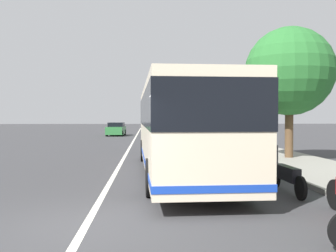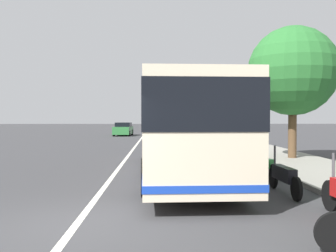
{
  "view_description": "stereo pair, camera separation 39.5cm",
  "coord_description": "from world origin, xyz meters",
  "px_view_note": "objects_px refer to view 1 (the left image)",
  "views": [
    {
      "loc": [
        -7.02,
        -1.16,
        2.06
      ],
      "look_at": [
        7.13,
        -1.96,
        1.73
      ],
      "focal_mm": 40.34,
      "sensor_mm": 36.0,
      "label": 1
    },
    {
      "loc": [
        -7.04,
        -1.56,
        2.06
      ],
      "look_at": [
        7.13,
        -1.96,
        1.73
      ],
      "focal_mm": 40.34,
      "sensor_mm": 36.0,
      "label": 2
    }
  ],
  "objects_px": {
    "car_ahead_same_lane": "(161,129)",
    "roadside_tree_mid_block": "(289,72)",
    "coach_bus": "(179,123)",
    "motorcycle_by_tree": "(287,176)",
    "car_side_street": "(116,129)",
    "motorcycle_nearest_curb": "(264,165)"
  },
  "relations": [
    {
      "from": "car_side_street",
      "to": "motorcycle_nearest_curb",
      "type": "bearing_deg",
      "value": 16.57
    },
    {
      "from": "motorcycle_nearest_curb",
      "to": "coach_bus",
      "type": "bearing_deg",
      "value": 57.45
    },
    {
      "from": "motorcycle_nearest_curb",
      "to": "motorcycle_by_tree",
      "type": "bearing_deg",
      "value": 164.83
    },
    {
      "from": "coach_bus",
      "to": "car_side_street",
      "type": "bearing_deg",
      "value": 7.26
    },
    {
      "from": "car_side_street",
      "to": "roadside_tree_mid_block",
      "type": "height_order",
      "value": "roadside_tree_mid_block"
    },
    {
      "from": "roadside_tree_mid_block",
      "to": "motorcycle_nearest_curb",
      "type": "bearing_deg",
      "value": 150.88
    },
    {
      "from": "coach_bus",
      "to": "car_ahead_same_lane",
      "type": "relative_size",
      "value": 3.13
    },
    {
      "from": "motorcycle_nearest_curb",
      "to": "car_ahead_same_lane",
      "type": "relative_size",
      "value": 0.51
    },
    {
      "from": "coach_bus",
      "to": "roadside_tree_mid_block",
      "type": "height_order",
      "value": "roadside_tree_mid_block"
    },
    {
      "from": "motorcycle_nearest_curb",
      "to": "car_side_street",
      "type": "bearing_deg",
      "value": 3.06
    },
    {
      "from": "car_ahead_same_lane",
      "to": "roadside_tree_mid_block",
      "type": "bearing_deg",
      "value": -166.14
    },
    {
      "from": "coach_bus",
      "to": "motorcycle_nearest_curb",
      "type": "relative_size",
      "value": 6.17
    },
    {
      "from": "motorcycle_nearest_curb",
      "to": "roadside_tree_mid_block",
      "type": "xyz_separation_m",
      "value": [
        5.05,
        -2.81,
        3.78
      ]
    },
    {
      "from": "motorcycle_nearest_curb",
      "to": "car_ahead_same_lane",
      "type": "distance_m",
      "value": 29.93
    },
    {
      "from": "coach_bus",
      "to": "roadside_tree_mid_block",
      "type": "bearing_deg",
      "value": -56.87
    },
    {
      "from": "motorcycle_by_tree",
      "to": "roadside_tree_mid_block",
      "type": "relative_size",
      "value": 0.37
    },
    {
      "from": "car_ahead_same_lane",
      "to": "roadside_tree_mid_block",
      "type": "xyz_separation_m",
      "value": [
        -24.79,
        -5.16,
        3.54
      ]
    },
    {
      "from": "coach_bus",
      "to": "motorcycle_by_tree",
      "type": "relative_size",
      "value": 5.39
    },
    {
      "from": "coach_bus",
      "to": "motorcycle_by_tree",
      "type": "distance_m",
      "value": 4.77
    },
    {
      "from": "car_side_street",
      "to": "car_ahead_same_lane",
      "type": "height_order",
      "value": "car_side_street"
    },
    {
      "from": "motorcycle_by_tree",
      "to": "motorcycle_nearest_curb",
      "type": "relative_size",
      "value": 1.14
    },
    {
      "from": "car_side_street",
      "to": "car_ahead_same_lane",
      "type": "bearing_deg",
      "value": 93.6
    }
  ]
}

